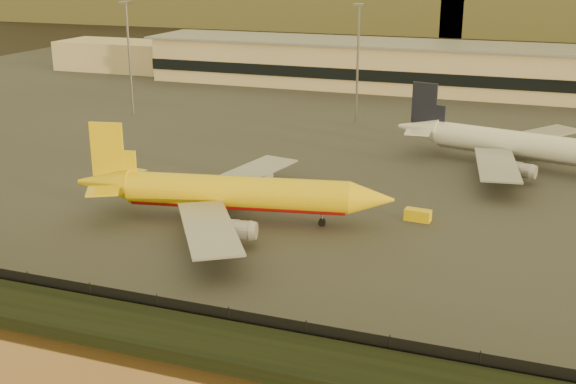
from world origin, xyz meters
TOP-DOWN VIEW (x-y plane):
  - ground at (0.00, 0.00)m, footprint 900.00×900.00m
  - embankment at (0.00, -17.00)m, footprint 320.00×7.00m
  - tarmac at (0.00, 95.00)m, footprint 320.00×220.00m
  - perimeter_fence at (0.00, -13.00)m, footprint 300.00×0.05m
  - terminal_building at (-14.52, 125.55)m, footprint 202.00×25.00m
  - apron_light_masts at (15.00, 75.00)m, footprint 152.20×12.20m
  - dhl_cargo_jet at (-10.26, 14.89)m, footprint 44.33×42.80m
  - white_narrowbody_jet at (25.35, 56.04)m, footprint 45.07×43.21m
  - gse_vehicle_yellow at (13.88, 23.70)m, footprint 3.70×1.90m
  - gse_vehicle_white at (-13.25, 32.11)m, footprint 4.64×3.01m

SIDE VIEW (x-z plane):
  - ground at x=0.00m, z-range 0.00..0.00m
  - tarmac at x=0.00m, z-range 0.00..0.20m
  - embankment at x=0.00m, z-range 0.00..1.40m
  - gse_vehicle_yellow at x=13.88m, z-range 0.20..1.81m
  - gse_vehicle_white at x=-13.25m, z-range 0.20..2.12m
  - perimeter_fence at x=0.00m, z-range 0.20..2.40m
  - white_narrowbody_jet at x=25.35m, z-range -2.43..10.63m
  - dhl_cargo_jet at x=-10.26m, z-range -2.48..10.81m
  - terminal_building at x=-14.52m, z-range -0.05..12.55m
  - apron_light_masts at x=15.00m, z-range 3.00..28.40m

